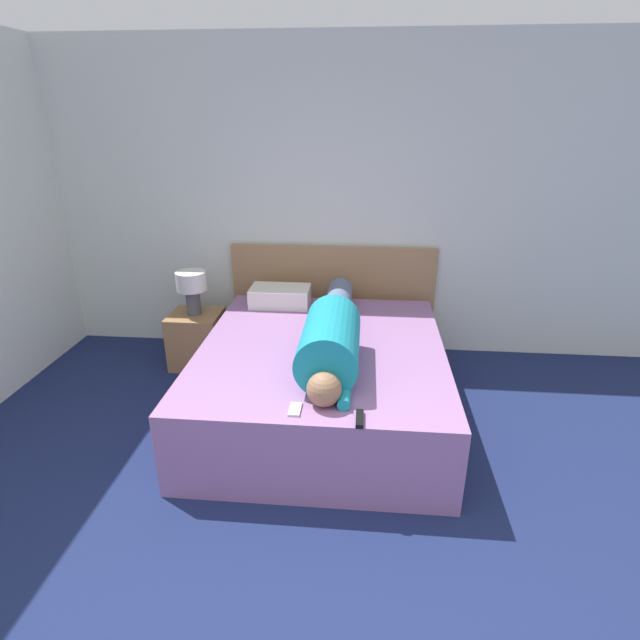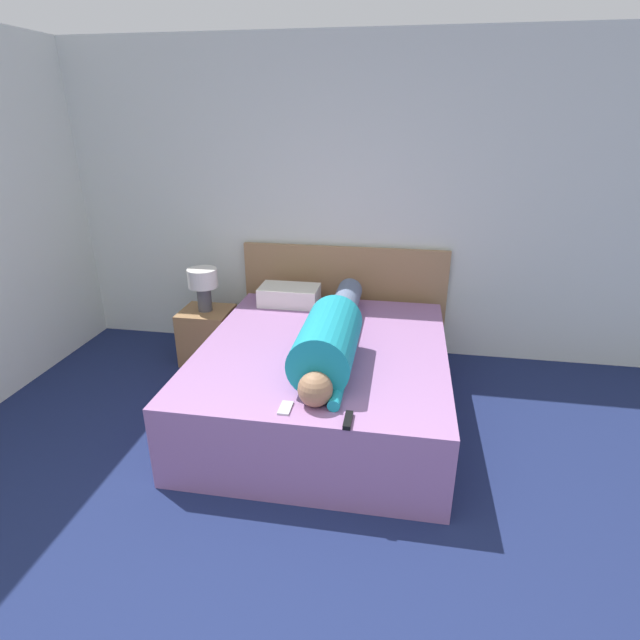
{
  "view_description": "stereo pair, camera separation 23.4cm",
  "coord_description": "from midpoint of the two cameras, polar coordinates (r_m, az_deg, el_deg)",
  "views": [
    {
      "loc": [
        0.29,
        -0.86,
        2.01
      ],
      "look_at": [
        0.02,
        2.09,
        0.78
      ],
      "focal_mm": 28.0,
      "sensor_mm": 36.0,
      "label": 1
    },
    {
      "loc": [
        0.52,
        -0.83,
        2.01
      ],
      "look_at": [
        0.02,
        2.09,
        0.78
      ],
      "focal_mm": 28.0,
      "sensor_mm": 36.0,
      "label": 2
    }
  ],
  "objects": [
    {
      "name": "headboard",
      "position": [
        4.46,
        -0.06,
        2.43
      ],
      "size": [
        1.79,
        0.04,
        0.96
      ],
      "color": "#A37A51",
      "rests_on": "ground_plane"
    },
    {
      "name": "bed",
      "position": [
        3.55,
        -1.69,
        -6.85
      ],
      "size": [
        1.67,
        1.91,
        0.53
      ],
      "color": "#936699",
      "rests_on": "ground_plane"
    },
    {
      "name": "person_lying",
      "position": [
        3.23,
        -0.7,
        -1.65
      ],
      "size": [
        0.36,
        1.75,
        0.36
      ],
      "color": "#936B4C",
      "rests_on": "bed"
    },
    {
      "name": "table_lamp",
      "position": [
        4.23,
        -16.0,
        3.73
      ],
      "size": [
        0.25,
        0.25,
        0.36
      ],
      "color": "#4C4C51",
      "rests_on": "nightstand"
    },
    {
      "name": "nightstand",
      "position": [
        4.4,
        -15.35,
        -2.13
      ],
      "size": [
        0.42,
        0.39,
        0.46
      ],
      "color": "olive",
      "rests_on": "ground_plane"
    },
    {
      "name": "cell_phone",
      "position": [
        2.73,
        -5.37,
        -10.18
      ],
      "size": [
        0.06,
        0.13,
        0.01
      ],
      "color": "#B2B7BC",
      "rests_on": "bed"
    },
    {
      "name": "tv_remote",
      "position": [
        2.64,
        1.98,
        -11.26
      ],
      "size": [
        0.04,
        0.15,
        0.02
      ],
      "color": "black",
      "rests_on": "bed"
    },
    {
      "name": "pillow_near_headboard",
      "position": [
        4.15,
        -6.19,
        2.7
      ],
      "size": [
        0.49,
        0.29,
        0.15
      ],
      "color": "silver",
      "rests_on": "bed"
    },
    {
      "name": "wall_back",
      "position": [
        4.32,
        -0.22,
        13.07
      ],
      "size": [
        5.98,
        0.06,
        2.6
      ],
      "color": "silver",
      "rests_on": "ground_plane"
    }
  ]
}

